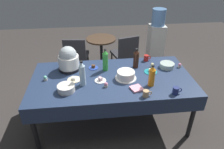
{
  "coord_description": "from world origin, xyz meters",
  "views": [
    {
      "loc": [
        -0.26,
        -2.38,
        2.26
      ],
      "look_at": [
        0.0,
        0.0,
        0.8
      ],
      "focal_mm": 33.13,
      "sensor_mm": 36.0,
      "label": 1
    }
  ],
  "objects_px": {
    "dessert_plate_cream": "(74,79)",
    "slow_cooker": "(68,59)",
    "soda_bottle_cola": "(136,59)",
    "water_cooler": "(156,39)",
    "cupcake_rose": "(106,85)",
    "dessert_plate_white": "(100,80)",
    "dessert_plate_cobalt": "(93,67)",
    "maroon_chair_right": "(125,52)",
    "dessert_plate_teal": "(151,71)",
    "cupcake_lemon": "(152,65)",
    "coffee_mug_red": "(146,58)",
    "maroon_chair_left": "(76,55)",
    "potluck_table": "(112,81)",
    "soda_bottle_orange_juice": "(152,76)",
    "coffee_mug_tan": "(146,94)",
    "ceramic_snack_bowl": "(66,88)",
    "cupcake_mint": "(45,78)",
    "frosted_layer_cake": "(126,75)",
    "soda_bottle_water": "(82,74)",
    "round_cafe_table": "(101,48)",
    "soda_bottle_lime_soda": "(105,60)",
    "glass_salad_bowl": "(167,65)",
    "cupcake_berry": "(180,65)",
    "coffee_mug_navy": "(176,91)"
  },
  "relations": [
    {
      "from": "dessert_plate_cream",
      "to": "slow_cooker",
      "type": "bearing_deg",
      "value": 104.74
    },
    {
      "from": "slow_cooker",
      "to": "soda_bottle_cola",
      "type": "distance_m",
      "value": 0.98
    },
    {
      "from": "dessert_plate_cream",
      "to": "water_cooler",
      "type": "distance_m",
      "value": 2.38
    },
    {
      "from": "cupcake_rose",
      "to": "dessert_plate_white",
      "type": "bearing_deg",
      "value": 113.13
    },
    {
      "from": "dessert_plate_cobalt",
      "to": "maroon_chair_right",
      "type": "relative_size",
      "value": 0.17
    },
    {
      "from": "dessert_plate_teal",
      "to": "cupcake_lemon",
      "type": "distance_m",
      "value": 0.16
    },
    {
      "from": "coffee_mug_red",
      "to": "maroon_chair_left",
      "type": "height_order",
      "value": "maroon_chair_left"
    },
    {
      "from": "soda_bottle_cola",
      "to": "potluck_table",
      "type": "bearing_deg",
      "value": -146.45
    },
    {
      "from": "potluck_table",
      "to": "soda_bottle_orange_juice",
      "type": "distance_m",
      "value": 0.57
    },
    {
      "from": "coffee_mug_red",
      "to": "maroon_chair_left",
      "type": "xyz_separation_m",
      "value": [
        -1.15,
        0.88,
        -0.31
      ]
    },
    {
      "from": "soda_bottle_cola",
      "to": "soda_bottle_orange_juice",
      "type": "distance_m",
      "value": 0.5
    },
    {
      "from": "dessert_plate_teal",
      "to": "coffee_mug_tan",
      "type": "height_order",
      "value": "coffee_mug_tan"
    },
    {
      "from": "ceramic_snack_bowl",
      "to": "dessert_plate_white",
      "type": "distance_m",
      "value": 0.47
    },
    {
      "from": "dessert_plate_teal",
      "to": "cupcake_mint",
      "type": "relative_size",
      "value": 2.74
    },
    {
      "from": "coffee_mug_tan",
      "to": "maroon_chair_left",
      "type": "relative_size",
      "value": 0.13
    },
    {
      "from": "cupcake_rose",
      "to": "maroon_chair_right",
      "type": "distance_m",
      "value": 1.65
    },
    {
      "from": "frosted_layer_cake",
      "to": "coffee_mug_tan",
      "type": "bearing_deg",
      "value": -67.54
    },
    {
      "from": "soda_bottle_water",
      "to": "maroon_chair_left",
      "type": "xyz_separation_m",
      "value": [
        -0.17,
        1.46,
        -0.42
      ]
    },
    {
      "from": "coffee_mug_tan",
      "to": "water_cooler",
      "type": "xyz_separation_m",
      "value": [
        0.79,
        2.16,
        -0.2
      ]
    },
    {
      "from": "ceramic_snack_bowl",
      "to": "dessert_plate_cobalt",
      "type": "height_order",
      "value": "ceramic_snack_bowl"
    },
    {
      "from": "round_cafe_table",
      "to": "dessert_plate_cobalt",
      "type": "bearing_deg",
      "value": -98.78
    },
    {
      "from": "frosted_layer_cake",
      "to": "coffee_mug_tan",
      "type": "distance_m",
      "value": 0.46
    },
    {
      "from": "slow_cooker",
      "to": "soda_bottle_orange_juice",
      "type": "bearing_deg",
      "value": -26.39
    },
    {
      "from": "potluck_table",
      "to": "dessert_plate_teal",
      "type": "bearing_deg",
      "value": 8.72
    },
    {
      "from": "dessert_plate_teal",
      "to": "cupcake_rose",
      "type": "bearing_deg",
      "value": -155.99
    },
    {
      "from": "soda_bottle_lime_soda",
      "to": "water_cooler",
      "type": "height_order",
      "value": "water_cooler"
    },
    {
      "from": "dessert_plate_cream",
      "to": "cupcake_lemon",
      "type": "relative_size",
      "value": 2.67
    },
    {
      "from": "dessert_plate_cobalt",
      "to": "soda_bottle_lime_soda",
      "type": "distance_m",
      "value": 0.24
    },
    {
      "from": "slow_cooker",
      "to": "glass_salad_bowl",
      "type": "bearing_deg",
      "value": -3.98
    },
    {
      "from": "frosted_layer_cake",
      "to": "coffee_mug_red",
      "type": "distance_m",
      "value": 0.64
    },
    {
      "from": "cupcake_berry",
      "to": "soda_bottle_orange_juice",
      "type": "bearing_deg",
      "value": -142.97
    },
    {
      "from": "dessert_plate_teal",
      "to": "soda_bottle_lime_soda",
      "type": "bearing_deg",
      "value": 168.26
    },
    {
      "from": "frosted_layer_cake",
      "to": "soda_bottle_orange_juice",
      "type": "height_order",
      "value": "soda_bottle_orange_juice"
    },
    {
      "from": "soda_bottle_cola",
      "to": "coffee_mug_navy",
      "type": "xyz_separation_m",
      "value": [
        0.35,
        -0.71,
        -0.09
      ]
    },
    {
      "from": "glass_salad_bowl",
      "to": "dessert_plate_cobalt",
      "type": "bearing_deg",
      "value": 174.74
    },
    {
      "from": "dessert_plate_white",
      "to": "soda_bottle_water",
      "type": "relative_size",
      "value": 0.45
    },
    {
      "from": "dessert_plate_teal",
      "to": "round_cafe_table",
      "type": "distance_m",
      "value": 1.61
    },
    {
      "from": "glass_salad_bowl",
      "to": "water_cooler",
      "type": "xyz_separation_m",
      "value": [
        0.3,
        1.5,
        -0.2
      ]
    },
    {
      "from": "dessert_plate_teal",
      "to": "glass_salad_bowl",
      "type": "bearing_deg",
      "value": 21.48
    },
    {
      "from": "ceramic_snack_bowl",
      "to": "maroon_chair_left",
      "type": "bearing_deg",
      "value": 88.59
    },
    {
      "from": "cupcake_mint",
      "to": "soda_bottle_water",
      "type": "bearing_deg",
      "value": -18.03
    },
    {
      "from": "dessert_plate_cobalt",
      "to": "dessert_plate_cream",
      "type": "xyz_separation_m",
      "value": [
        -0.27,
        -0.29,
        -0.0
      ]
    },
    {
      "from": "ceramic_snack_bowl",
      "to": "soda_bottle_orange_juice",
      "type": "height_order",
      "value": "soda_bottle_orange_juice"
    },
    {
      "from": "dessert_plate_cobalt",
      "to": "cupcake_berry",
      "type": "distance_m",
      "value": 1.28
    },
    {
      "from": "coffee_mug_tan",
      "to": "cupcake_berry",
      "type": "bearing_deg",
      "value": 43.56
    },
    {
      "from": "coffee_mug_red",
      "to": "round_cafe_table",
      "type": "bearing_deg",
      "value": 120.12
    },
    {
      "from": "cupcake_lemon",
      "to": "soda_bottle_lime_soda",
      "type": "height_order",
      "value": "soda_bottle_lime_soda"
    },
    {
      "from": "slow_cooker",
      "to": "coffee_mug_red",
      "type": "distance_m",
      "value": 1.2
    },
    {
      "from": "soda_bottle_cola",
      "to": "soda_bottle_orange_juice",
      "type": "xyz_separation_m",
      "value": [
        0.1,
        -0.49,
        -0.0
      ]
    },
    {
      "from": "cupcake_mint",
      "to": "cupcake_berry",
      "type": "bearing_deg",
      "value": 4.23
    }
  ]
}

